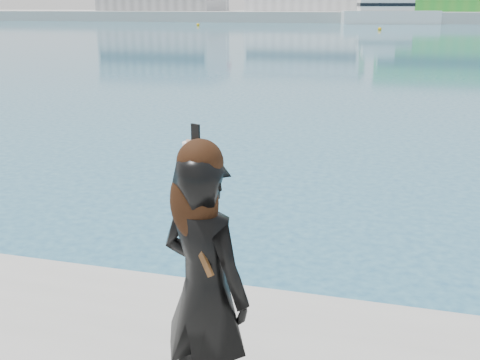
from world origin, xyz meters
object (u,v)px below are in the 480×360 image
object	(u,v)px
motor_yacht	(388,11)
buoy_far	(198,26)
buoy_extra	(380,30)
woman	(204,284)

from	to	relation	value
motor_yacht	buoy_far	distance (m)	34.79
motor_yacht	buoy_extra	xyz separation A→B (m)	(0.62, -29.99, -2.21)
buoy_far	buoy_extra	bearing A→B (deg)	-19.57
motor_yacht	buoy_extra	distance (m)	30.07
buoy_far	woman	size ratio (longest dim) A/B	0.29
buoy_extra	buoy_far	bearing A→B (deg)	160.43
motor_yacht	buoy_extra	world-z (taller)	motor_yacht
motor_yacht	woman	distance (m)	110.85
motor_yacht	buoy_far	xyz separation A→B (m)	(-28.68, -19.57, -2.21)
motor_yacht	woman	world-z (taller)	motor_yacht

